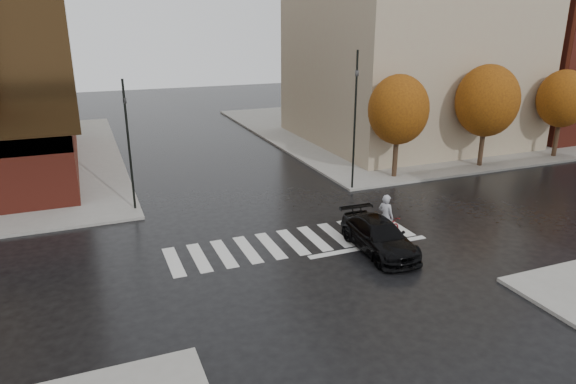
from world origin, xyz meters
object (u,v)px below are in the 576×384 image
Objects in this scene: sedan at (379,236)px; traffic_light_ne at (355,110)px; traffic_light_nw at (128,138)px; cyclist at (386,225)px; fire_hydrant at (60,196)px.

traffic_light_ne is at bearing 71.01° from sedan.
traffic_light_nw is 12.68m from traffic_light_ne.
traffic_light_ne is at bearing -42.18° from cyclist.
fire_hydrant is at bearing -139.73° from traffic_light_nw.
sedan is 17.68m from fire_hydrant.
fire_hydrant is at bearing -16.68° from traffic_light_ne.
cyclist is 3.18× the size of fire_hydrant.
cyclist reaches higher than fire_hydrant.
traffic_light_nw is 0.85× the size of traffic_light_ne.
fire_hydrant is at bearing 140.28° from sedan.
traffic_light_ne is (2.26, 7.30, 4.05)m from cyclist.
sedan is 1.19m from cyclist.
traffic_light_ne is (12.60, -1.20, 0.82)m from traffic_light_nw.
cyclist is at bearing 34.88° from traffic_light_nw.
traffic_light_ne reaches higher than fire_hydrant.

